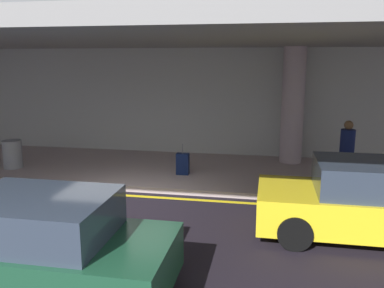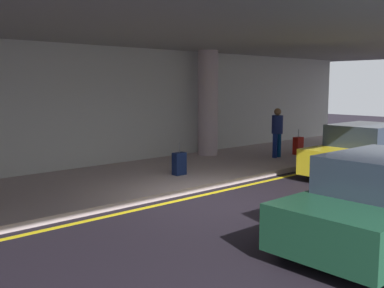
% 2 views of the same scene
% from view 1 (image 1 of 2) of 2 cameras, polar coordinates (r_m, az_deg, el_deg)
% --- Properties ---
extents(ground_plane, '(60.00, 60.00, 0.00)m').
position_cam_1_polar(ground_plane, '(9.98, -9.21, -8.44)').
color(ground_plane, black).
extents(sidewalk, '(26.00, 4.20, 0.15)m').
position_cam_1_polar(sidewalk, '(12.78, -4.51, -3.49)').
color(sidewalk, '#B5A19E').
rests_on(sidewalk, ground).
extents(lane_stripe_yellow, '(26.00, 0.14, 0.01)m').
position_cam_1_polar(lane_stripe_yellow, '(10.61, -7.92, -7.16)').
color(lane_stripe_yellow, yellow).
rests_on(lane_stripe_yellow, ground).
extents(support_column_left_mid, '(0.70, 0.70, 3.65)m').
position_cam_1_polar(support_column_left_mid, '(13.38, 13.82, 5.18)').
color(support_column_left_mid, '#B49FA5').
rests_on(support_column_left_mid, sidewalk).
extents(ceiling_overhang, '(28.00, 13.20, 0.30)m').
position_cam_1_polar(ceiling_overhang, '(11.87, -5.47, 14.23)').
color(ceiling_overhang, gray).
rests_on(ceiling_overhang, support_column_far_left).
extents(terminal_back_wall, '(26.00, 0.30, 3.80)m').
position_cam_1_polar(terminal_back_wall, '(14.60, -2.31, 5.72)').
color(terminal_back_wall, '#B3B4AF').
rests_on(terminal_back_wall, ground).
extents(car_yellow_taxi, '(4.10, 1.92, 1.50)m').
position_cam_1_polar(car_yellow_taxi, '(8.68, 23.11, -7.38)').
color(car_yellow_taxi, yellow).
rests_on(car_yellow_taxi, ground).
extents(car_dark_green, '(4.10, 1.92, 1.50)m').
position_cam_1_polar(car_dark_green, '(6.58, -20.95, -13.30)').
color(car_dark_green, '#1A452E').
rests_on(car_dark_green, ground).
extents(traveler_with_luggage, '(0.38, 0.38, 1.68)m').
position_cam_1_polar(traveler_with_luggage, '(11.71, 20.75, -0.41)').
color(traveler_with_luggage, '#0B1955').
rests_on(traveler_with_luggage, sidewalk).
extents(suitcase_upright_secondary, '(0.36, 0.22, 0.90)m').
position_cam_1_polar(suitcase_upright_secondary, '(11.82, -1.30, -2.77)').
color(suitcase_upright_secondary, '#101D46').
rests_on(suitcase_upright_secondary, sidewalk).
extents(trash_bin_steel, '(0.56, 0.56, 0.85)m').
position_cam_1_polar(trash_bin_steel, '(13.67, -23.67, -1.29)').
color(trash_bin_steel, gray).
rests_on(trash_bin_steel, sidewalk).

